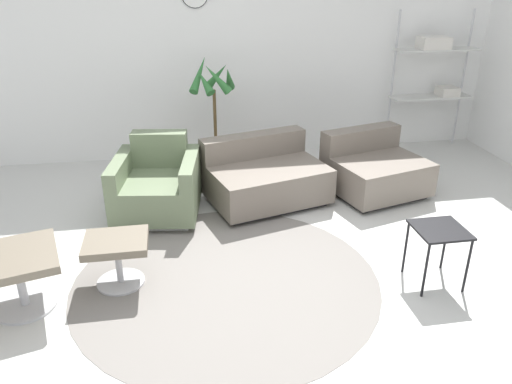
# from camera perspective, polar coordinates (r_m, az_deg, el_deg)

# --- Properties ---
(ground_plane) EXTENTS (12.00, 12.00, 0.00)m
(ground_plane) POSITION_cam_1_polar(r_m,az_deg,el_deg) (4.04, -0.24, -8.94)
(ground_plane) COLOR silver
(wall_back) EXTENTS (12.00, 0.09, 2.80)m
(wall_back) POSITION_cam_1_polar(r_m,az_deg,el_deg) (6.18, -4.68, 16.81)
(wall_back) COLOR white
(wall_back) RESTS_ON ground_plane
(round_rug) EXTENTS (2.35, 2.35, 0.01)m
(round_rug) POSITION_cam_1_polar(r_m,az_deg,el_deg) (3.92, -3.40, -10.01)
(round_rug) COLOR slate
(round_rug) RESTS_ON ground_plane
(ottoman) EXTENTS (0.46, 0.40, 0.39)m
(ottoman) POSITION_cam_1_polar(r_m,az_deg,el_deg) (3.88, -15.61, -6.51)
(ottoman) COLOR #BCBCC1
(ottoman) RESTS_ON ground_plane
(armchair_red) EXTENTS (0.89, 0.93, 0.74)m
(armchair_red) POSITION_cam_1_polar(r_m,az_deg,el_deg) (4.89, -11.18, 0.58)
(armchair_red) COLOR silver
(armchair_red) RESTS_ON ground_plane
(couch_low) EXTENTS (1.32, 1.10, 0.63)m
(couch_low) POSITION_cam_1_polar(r_m,az_deg,el_deg) (5.08, 0.99, 1.58)
(couch_low) COLOR black
(couch_low) RESTS_ON ground_plane
(couch_second) EXTENTS (1.10, 1.04, 0.63)m
(couch_second) POSITION_cam_1_polar(r_m,az_deg,el_deg) (5.42, 13.32, 2.39)
(couch_second) COLOR black
(couch_second) RESTS_ON ground_plane
(side_table) EXTENTS (0.37, 0.37, 0.46)m
(side_table) POSITION_cam_1_polar(r_m,az_deg,el_deg) (3.94, 20.20, -4.73)
(side_table) COLOR black
(side_table) RESTS_ON ground_plane
(potted_plant) EXTENTS (0.54, 0.52, 1.33)m
(potted_plant) POSITION_cam_1_polar(r_m,az_deg,el_deg) (5.69, -4.71, 8.01)
(potted_plant) COLOR brown
(potted_plant) RESTS_ON ground_plane
(shelf_unit) EXTENTS (1.03, 0.28, 1.74)m
(shelf_unit) POSITION_cam_1_polar(r_m,az_deg,el_deg) (6.78, 19.85, 13.33)
(shelf_unit) COLOR #BCBCC1
(shelf_unit) RESTS_ON ground_plane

